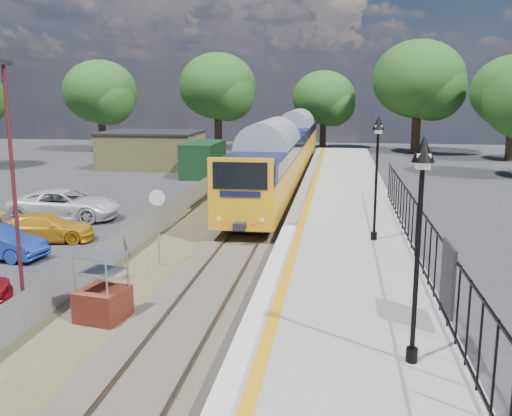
% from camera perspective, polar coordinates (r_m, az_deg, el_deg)
% --- Properties ---
extents(ground, '(120.00, 120.00, 0.00)m').
position_cam_1_polar(ground, '(16.86, -5.84, -10.57)').
color(ground, '#2D2D30').
rests_on(ground, ground).
extents(track_bed, '(5.90, 80.00, 0.29)m').
position_cam_1_polar(track_bed, '(25.95, -1.68, -2.44)').
color(track_bed, '#473F38').
rests_on(track_bed, ground).
extents(platform, '(5.00, 70.00, 0.90)m').
position_cam_1_polar(platform, '(23.87, 8.74, -2.91)').
color(platform, gray).
rests_on(platform, ground).
extents(platform_edge, '(0.90, 70.00, 0.01)m').
position_cam_1_polar(platform_edge, '(23.83, 3.81, -1.70)').
color(platform_edge, silver).
rests_on(platform_edge, platform).
extents(victorian_lamp_south, '(0.44, 0.44, 4.60)m').
position_cam_1_polar(victorian_lamp_south, '(11.43, 16.15, 0.93)').
color(victorian_lamp_south, black).
rests_on(victorian_lamp_south, platform).
extents(victorian_lamp_north, '(0.44, 0.44, 4.60)m').
position_cam_1_polar(victorian_lamp_north, '(21.28, 12.05, 5.77)').
color(victorian_lamp_north, black).
rests_on(victorian_lamp_north, platform).
extents(palisade_fence, '(0.12, 26.00, 2.00)m').
position_cam_1_polar(palisade_fence, '(18.13, 16.41, -3.30)').
color(palisade_fence, black).
rests_on(palisade_fence, platform).
extents(wire_fence, '(0.06, 52.00, 1.20)m').
position_cam_1_polar(wire_fence, '(28.89, -8.19, -0.09)').
color(wire_fence, '#999EA3').
rests_on(wire_fence, ground).
extents(outbuilding, '(10.80, 10.10, 3.12)m').
position_cam_1_polar(outbuilding, '(48.90, -9.45, 5.62)').
color(outbuilding, tan).
rests_on(outbuilding, ground).
extents(tree_line, '(56.80, 43.80, 11.88)m').
position_cam_1_polar(tree_line, '(57.20, 5.89, 11.63)').
color(tree_line, '#332319').
rests_on(tree_line, ground).
extents(train, '(2.82, 40.83, 3.51)m').
position_cam_1_polar(train, '(43.24, 3.08, 6.12)').
color(train, gold).
rests_on(train, ground).
extents(brick_plinth, '(1.44, 1.44, 1.98)m').
position_cam_1_polar(brick_plinth, '(16.56, -15.13, -7.82)').
color(brick_plinth, '#983526').
rests_on(brick_plinth, ground).
extents(speed_sign, '(0.59, 0.12, 2.91)m').
position_cam_1_polar(speed_sign, '(20.86, -9.80, -0.66)').
color(speed_sign, '#999EA3').
rests_on(speed_sign, ground).
extents(carpark_lamp, '(0.25, 0.50, 7.24)m').
position_cam_1_polar(carpark_lamp, '(18.38, -23.20, 3.68)').
color(carpark_lamp, '#541C1F').
rests_on(carpark_lamp, ground).
extents(car_yellow, '(4.45, 2.64, 1.21)m').
position_cam_1_polar(car_yellow, '(26.20, -20.36, -1.87)').
color(car_yellow, gold).
rests_on(car_yellow, ground).
extents(car_white, '(5.61, 2.79, 1.53)m').
position_cam_1_polar(car_white, '(30.39, -18.51, 0.31)').
color(car_white, silver).
rests_on(car_white, ground).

